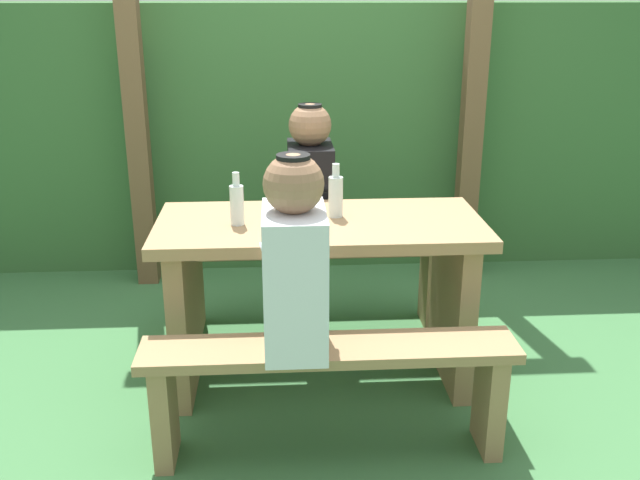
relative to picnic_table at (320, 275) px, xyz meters
The scene contains 12 objects.
ground_plane 0.52m from the picnic_table, ahead, with size 12.00×12.00×0.00m, color #3E7441.
hedge_backdrop 1.83m from the picnic_table, 90.00° to the left, with size 6.40×0.76×1.63m, color #386834.
pergola_post_left 1.70m from the picnic_table, 128.22° to the left, with size 0.12×0.12×2.30m, color brown.
pergola_post_right 1.70m from the picnic_table, 51.78° to the left, with size 0.12×0.12×2.30m, color brown.
picnic_table is the anchor object (origin of this frame).
bench_near 0.59m from the picnic_table, 90.00° to the right, with size 1.40×0.24×0.47m.
bench_far 0.59m from the picnic_table, 90.00° to the left, with size 1.40×0.24×0.47m.
person_white_shirt 0.63m from the picnic_table, 102.71° to the right, with size 0.25×0.35×0.72m.
person_black_coat 0.62m from the picnic_table, 91.45° to the left, with size 0.25×0.35×0.72m.
drinking_glass 0.34m from the picnic_table, 142.45° to the right, with size 0.08×0.08×0.08m, color silver.
bottle_left 0.36m from the picnic_table, 38.58° to the left, with size 0.06×0.06×0.23m.
bottle_right 0.49m from the picnic_table, behind, with size 0.06×0.06×0.22m.
Camera 1 is at (-0.18, -2.88, 1.70)m, focal length 39.80 mm.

